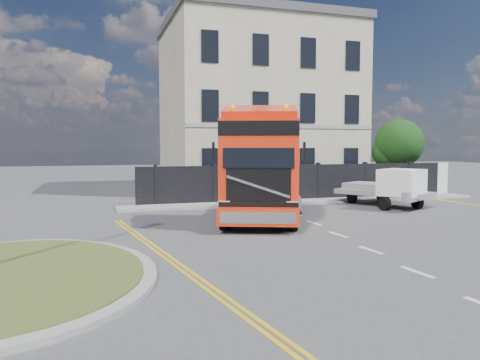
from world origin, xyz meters
name	(u,v)px	position (x,y,z in m)	size (l,w,h in m)	color
ground	(253,238)	(0.00, 0.00, 0.00)	(120.00, 120.00, 0.00)	#424244
traffic_island	(3,278)	(-7.00, -3.00, 0.08)	(6.80, 6.80, 0.17)	gray
hoarding_fence	(311,182)	(6.55, 9.00, 1.00)	(18.80, 0.25, 2.00)	black
georgian_building	(256,106)	(6.00, 16.50, 5.77)	(12.30, 10.30, 12.80)	beige
tree	(397,145)	(14.38, 12.10, 3.05)	(3.20, 3.20, 4.80)	#382619
pavement_far	(309,201)	(6.00, 8.10, 0.06)	(20.00, 1.60, 0.12)	gray
truck	(259,172)	(1.23, 2.75, 2.01)	(5.29, 7.99, 4.49)	black
flatbed_pickup	(394,187)	(8.96, 4.81, 1.04)	(3.88, 5.10, 1.92)	slate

